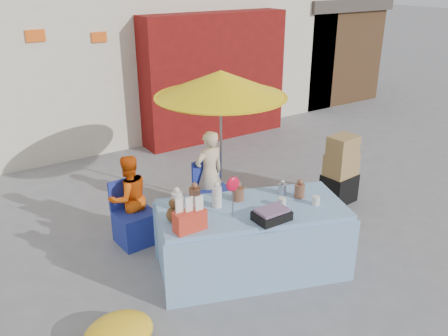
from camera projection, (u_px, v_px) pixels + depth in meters
ground at (246, 256)px, 6.06m from camera, size 80.00×80.00×0.00m
market_table at (251, 238)px, 5.63m from camera, size 2.43×1.71×1.34m
chair_left at (135, 224)px, 6.29m from camera, size 0.51×0.50×0.85m
chair_right at (214, 201)px, 6.93m from camera, size 0.51×0.50×0.85m
vendor_orange at (129, 198)px, 6.27m from camera, size 0.61×0.49×1.19m
vendor_beige at (209, 173)px, 6.88m from camera, size 0.49×0.34×1.29m
umbrella at (221, 84)px, 6.66m from camera, size 1.90×1.90×2.09m
box_stack at (340, 172)px, 7.31m from camera, size 0.53×0.45×1.09m
tarp_bundle at (119, 333)px, 4.56m from camera, size 0.83×0.75×0.31m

